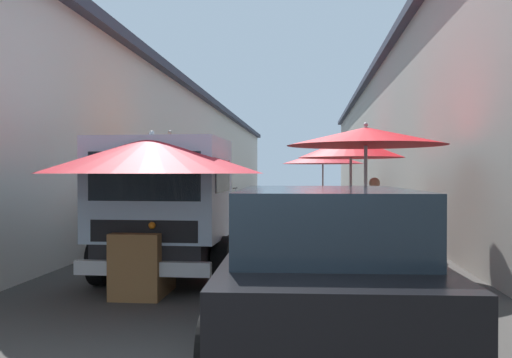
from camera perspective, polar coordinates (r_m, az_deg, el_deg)
ground at (r=15.83m, az=2.82°, el=-5.15°), size 90.00×90.00×0.00m
building_left_whitewash at (r=19.54m, az=-17.34°, el=2.84°), size 49.80×7.50×4.70m
building_right_concrete at (r=19.02m, az=24.34°, el=4.38°), size 49.80×7.50×5.69m
fruit_stall_near_right at (r=11.35m, az=10.23°, el=1.74°), size 2.23×2.23×2.43m
fruit_stall_far_right at (r=10.88m, az=-9.39°, el=1.65°), size 2.16×2.16×2.46m
fruit_stall_near_left at (r=7.00m, az=-11.22°, el=1.30°), size 2.90×2.90×2.14m
fruit_stall_far_left at (r=8.84m, az=11.48°, el=2.58°), size 2.60×2.60×2.42m
fruit_stall_mid_lane at (r=18.58m, az=7.19°, el=1.65°), size 2.81×2.81×2.43m
hatchback_car at (r=5.10m, az=7.27°, el=-9.04°), size 3.98×2.05×1.45m
delivery_truck at (r=8.25m, az=-8.75°, el=-3.23°), size 4.95×2.03×2.08m
vendor_by_crates at (r=17.34m, az=-4.25°, el=-1.43°), size 0.29×0.65×1.67m
vendor_in_shade at (r=10.19m, az=12.59°, el=-3.52°), size 0.42×0.51×1.51m
parked_scooter at (r=16.42m, az=-2.52°, el=-3.37°), size 1.69×0.36×1.14m
plastic_stool at (r=15.27m, az=-3.41°, el=-4.13°), size 0.30×0.30×0.43m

